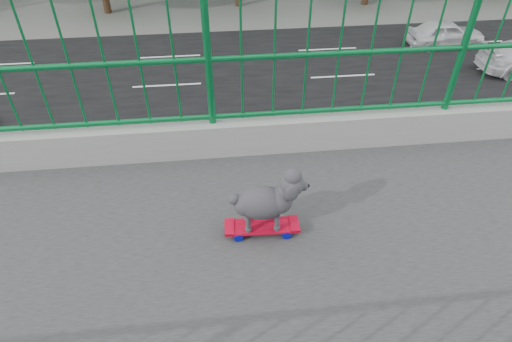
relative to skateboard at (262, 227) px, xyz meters
The scene contains 4 objects.
road 14.60m from the skateboard, 169.68° to the right, with size 18.00×90.00×0.02m, color black.
skateboard is the anchor object (origin of this frame).
poodle 0.26m from the skateboard, 87.75° to the left, with size 0.23×0.53×0.44m.
car_4 22.76m from the skateboard, 147.32° to the left, with size 1.56×3.89×1.32m, color silver.
Camera 1 is at (1.65, 2.02, 9.25)m, focal length 30.46 mm.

